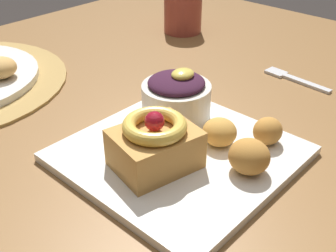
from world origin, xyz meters
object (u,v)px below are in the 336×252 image
(back_pastry, at_px, (0,68))
(fork, at_px, (292,78))
(fritter_middle, at_px, (249,157))
(coffee_mug, at_px, (183,11))
(cake_slice, at_px, (155,144))
(fritter_back, at_px, (220,132))
(berry_ramekin, at_px, (176,97))
(fritter_front, at_px, (268,131))
(front_plate, at_px, (179,154))

(back_pastry, xyz_separation_m, fork, (0.36, -0.35, -0.03))
(fritter_middle, xyz_separation_m, back_pastry, (-0.07, 0.45, 0.00))
(fork, height_order, coffee_mug, coffee_mug)
(cake_slice, xyz_separation_m, coffee_mug, (0.42, 0.32, 0.00))
(fritter_middle, bearing_deg, cake_slice, 126.57)
(cake_slice, relative_size, fritter_back, 2.45)
(fritter_back, bearing_deg, cake_slice, 162.33)
(berry_ramekin, distance_m, coffee_mug, 0.40)
(fritter_front, xyz_separation_m, fork, (0.22, 0.08, -0.03))
(front_plate, bearing_deg, cake_slice, 179.58)
(fritter_back, height_order, fork, fritter_back)
(front_plate, relative_size, berry_ramekin, 2.67)
(coffee_mug, bearing_deg, berry_ramekin, -140.44)
(berry_ramekin, bearing_deg, coffee_mug, 39.56)
(fritter_back, bearing_deg, front_plate, 148.31)
(front_plate, xyz_separation_m, fritter_front, (0.09, -0.07, 0.02))
(fritter_back, xyz_separation_m, coffee_mug, (0.33, 0.35, 0.02))
(front_plate, distance_m, cake_slice, 0.06)
(berry_ramekin, distance_m, back_pastry, 0.32)
(fork, bearing_deg, berry_ramekin, 82.35)
(back_pastry, distance_m, coffee_mug, 0.42)
(fork, relative_size, coffee_mug, 1.33)
(front_plate, bearing_deg, back_pastry, 97.61)
(fritter_front, relative_size, coffee_mug, 0.43)
(cake_slice, distance_m, fritter_back, 0.10)
(berry_ramekin, relative_size, fritter_middle, 1.97)
(back_pastry, bearing_deg, fritter_middle, -81.14)
(cake_slice, height_order, fritter_front, cake_slice)
(fritter_front, distance_m, fritter_back, 0.06)
(cake_slice, relative_size, coffee_mug, 1.17)
(fritter_front, height_order, fritter_middle, fritter_middle)
(fritter_middle, bearing_deg, berry_ramekin, 75.28)
(back_pastry, bearing_deg, fritter_front, -72.24)
(fritter_back, distance_m, back_pastry, 0.40)
(berry_ramekin, distance_m, fritter_front, 0.14)
(berry_ramekin, height_order, fritter_middle, berry_ramekin)
(front_plate, height_order, cake_slice, cake_slice)
(front_plate, distance_m, fritter_front, 0.12)
(fritter_middle, distance_m, back_pastry, 0.45)
(cake_slice, xyz_separation_m, back_pastry, (-0.00, 0.36, -0.01))
(front_plate, bearing_deg, fritter_middle, -76.15)
(back_pastry, bearing_deg, fork, -44.46)
(fritter_back, bearing_deg, fritter_front, -45.03)
(berry_ramekin, distance_m, fritter_middle, 0.15)
(fork, xyz_separation_m, coffee_mug, (0.06, 0.31, 0.04))
(front_plate, xyz_separation_m, fritter_middle, (0.02, -0.09, 0.03))
(front_plate, xyz_separation_m, cake_slice, (-0.04, 0.00, 0.04))
(fritter_front, height_order, fork, fritter_front)
(berry_ramekin, height_order, fork, berry_ramekin)
(fritter_back, distance_m, coffee_mug, 0.47)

